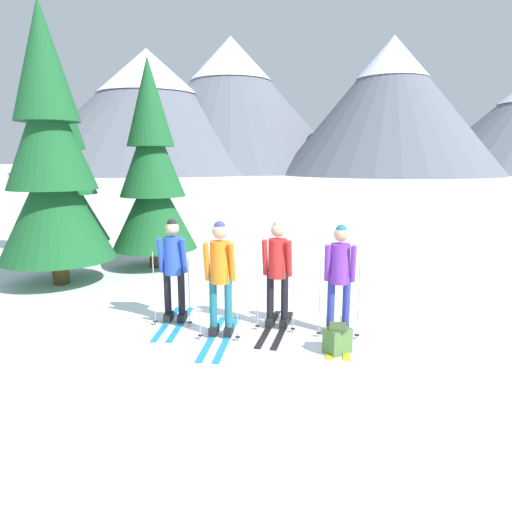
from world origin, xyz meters
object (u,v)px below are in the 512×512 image
(pine_tree_far, at_px, (66,175))
(backpack_on_snow_front, at_px, (337,339))
(skier_in_red, at_px, (277,270))
(pine_tree_near, at_px, (51,160))
(pine_tree_mid, at_px, (152,175))
(skier_in_purple, at_px, (340,276))
(skier_in_blue, at_px, (174,265))
(skier_in_orange, at_px, (220,273))

(pine_tree_far, height_order, backpack_on_snow_front, pine_tree_far)
(skier_in_red, relative_size, backpack_on_snow_front, 4.13)
(pine_tree_far, distance_m, backpack_on_snow_front, 8.67)
(pine_tree_near, relative_size, pine_tree_mid, 1.15)
(pine_tree_mid, bearing_deg, skier_in_red, -47.31)
(pine_tree_near, bearing_deg, backpack_on_snow_front, -25.45)
(skier_in_purple, bearing_deg, pine_tree_mid, 138.64)
(skier_in_purple, bearing_deg, backpack_on_snow_front, -91.03)
(pine_tree_near, bearing_deg, skier_in_red, -21.33)
(skier_in_blue, bearing_deg, backpack_on_snow_front, -18.30)
(skier_in_red, distance_m, pine_tree_mid, 5.05)
(skier_in_purple, xyz_separation_m, pine_tree_near, (-5.60, 1.96, 1.63))
(skier_in_orange, height_order, backpack_on_snow_front, skier_in_orange)
(skier_in_red, bearing_deg, skier_in_blue, 179.86)
(skier_in_blue, xyz_separation_m, pine_tree_far, (-4.24, 4.25, 1.22))
(pine_tree_mid, distance_m, backpack_on_snow_front, 6.42)
(skier_in_blue, distance_m, backpack_on_snow_front, 2.75)
(skier_in_purple, distance_m, pine_tree_far, 8.16)
(skier_in_orange, xyz_separation_m, skier_in_purple, (1.68, 0.33, -0.07))
(skier_in_orange, distance_m, backpack_on_snow_front, 1.86)
(skier_in_red, height_order, skier_in_purple, skier_in_red)
(skier_in_blue, relative_size, skier_in_orange, 0.93)
(skier_in_red, bearing_deg, skier_in_orange, -148.81)
(skier_in_blue, height_order, skier_in_purple, skier_in_blue)
(skier_in_blue, height_order, backpack_on_snow_front, skier_in_blue)
(skier_in_orange, bearing_deg, pine_tree_near, 149.71)
(pine_tree_far, bearing_deg, skier_in_red, -36.01)
(pine_tree_mid, height_order, pine_tree_far, pine_tree_mid)
(skier_in_purple, bearing_deg, pine_tree_near, 160.72)
(skier_in_blue, distance_m, pine_tree_far, 6.12)
(skier_in_purple, xyz_separation_m, pine_tree_mid, (-4.23, 3.72, 1.30))
(skier_in_red, height_order, pine_tree_mid, pine_tree_mid)
(skier_in_orange, bearing_deg, skier_in_red, 31.19)
(skier_in_red, xyz_separation_m, pine_tree_mid, (-3.32, 3.59, 1.27))
(skier_in_red, bearing_deg, backpack_on_snow_front, -42.63)
(skier_in_purple, bearing_deg, skier_in_blue, 177.00)
(skier_in_orange, height_order, skier_in_red, skier_in_orange)
(pine_tree_near, bearing_deg, skier_in_blue, -30.74)
(skier_in_blue, relative_size, skier_in_purple, 0.93)
(skier_in_orange, distance_m, pine_tree_mid, 4.95)
(skier_in_orange, xyz_separation_m, pine_tree_near, (-3.92, 2.29, 1.56))
(skier_in_red, height_order, pine_tree_far, pine_tree_far)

